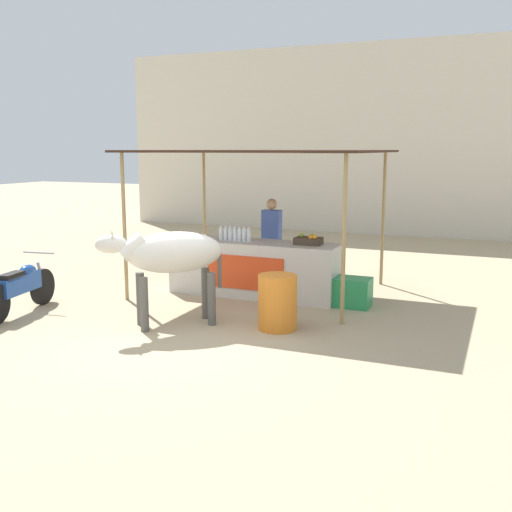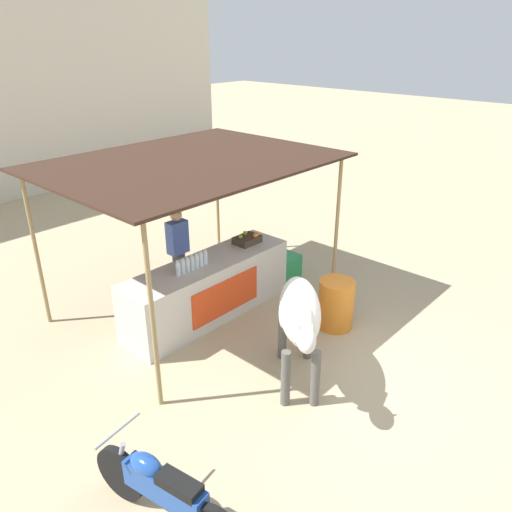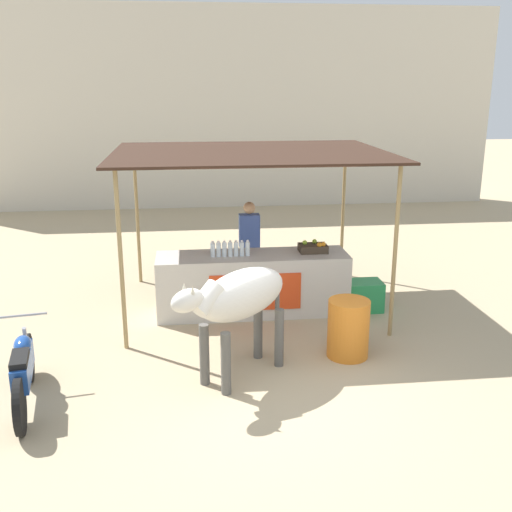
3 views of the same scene
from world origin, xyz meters
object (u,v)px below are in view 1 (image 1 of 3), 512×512
object	(u,v)px
cooler_box	(352,292)
motorcycle_parked	(21,287)
stall_counter	(254,268)
water_barrel	(277,302)
fruit_crate	(309,240)
cow	(170,256)
vendor_behind_counter	(272,242)

from	to	relation	value
cooler_box	motorcycle_parked	bearing A→B (deg)	-152.60
stall_counter	motorcycle_parked	size ratio (longest dim) A/B	1.68
stall_counter	water_barrel	world-z (taller)	stall_counter
fruit_crate	motorcycle_parked	distance (m)	4.68
cow	fruit_crate	bearing A→B (deg)	57.78
fruit_crate	cow	bearing A→B (deg)	-122.22
motorcycle_parked	water_barrel	bearing A→B (deg)	11.20
cooler_box	motorcycle_parked	world-z (taller)	motorcycle_parked
vendor_behind_counter	motorcycle_parked	size ratio (longest dim) A/B	0.92
stall_counter	water_barrel	size ratio (longest dim) A/B	3.79
water_barrel	motorcycle_parked	distance (m)	4.07
water_barrel	cow	size ratio (longest dim) A/B	0.49
vendor_behind_counter	cooler_box	xyz separation A→B (m)	(1.75, -0.85, -0.61)
cooler_box	water_barrel	xyz separation A→B (m)	(-0.68, -1.63, 0.16)
fruit_crate	cooler_box	distance (m)	1.14
vendor_behind_counter	cooler_box	world-z (taller)	vendor_behind_counter
fruit_crate	motorcycle_parked	size ratio (longest dim) A/B	0.25
fruit_crate	water_barrel	bearing A→B (deg)	-86.10
stall_counter	water_barrel	xyz separation A→B (m)	(1.10, -1.73, -0.08)
fruit_crate	cow	distance (m)	2.59
cooler_box	vendor_behind_counter	bearing A→B (deg)	154.11
stall_counter	vendor_behind_counter	xyz separation A→B (m)	(0.03, 0.75, 0.37)
fruit_crate	stall_counter	bearing A→B (deg)	-177.19
cooler_box	stall_counter	bearing A→B (deg)	176.88
water_barrel	motorcycle_parked	xyz separation A→B (m)	(-3.99, -0.79, 0.03)
cooler_box	cow	xyz separation A→B (m)	(-2.18, -2.04, 0.79)
vendor_behind_counter	motorcycle_parked	bearing A→B (deg)	-131.77
stall_counter	fruit_crate	distance (m)	1.12
stall_counter	cooler_box	distance (m)	1.80
cooler_box	water_barrel	size ratio (longest dim) A/B	0.76
cooler_box	cow	size ratio (longest dim) A/B	0.38
motorcycle_parked	cooler_box	bearing A→B (deg)	27.40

